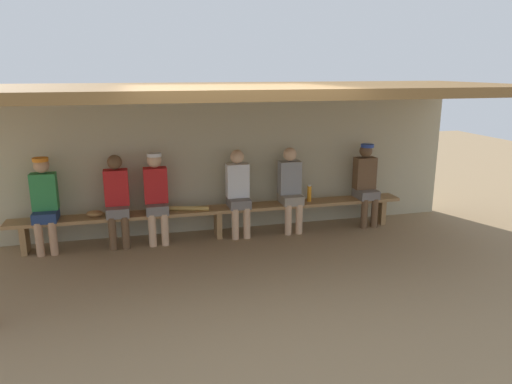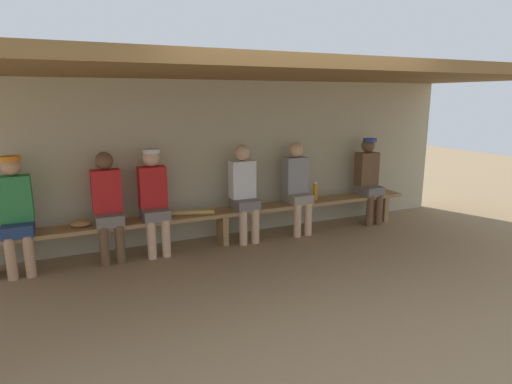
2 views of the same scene
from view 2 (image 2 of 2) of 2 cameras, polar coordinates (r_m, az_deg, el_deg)
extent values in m
plane|color=#937754|center=(4.67, 2.31, -12.49)|extent=(24.00, 24.00, 0.00)
cube|color=#B7AD8C|center=(6.15, -6.06, 4.26)|extent=(8.00, 0.20, 2.20)
cube|color=brown|center=(4.88, -1.31, 15.87)|extent=(8.00, 2.80, 0.12)
cube|color=#9E7547|center=(5.86, -4.51, -2.74)|extent=(6.00, 0.36, 0.05)
cube|color=#9E7547|center=(5.93, -4.47, -4.89)|extent=(0.08, 0.29, 0.41)
cube|color=#9E7547|center=(7.30, 16.24, -2.02)|extent=(0.08, 0.29, 0.41)
cube|color=slate|center=(5.59, -13.25, -2.81)|extent=(0.32, 0.40, 0.14)
cylinder|color=#DBAD84|center=(5.50, -13.68, -6.22)|extent=(0.11, 0.11, 0.48)
cylinder|color=#DBAD84|center=(5.54, -11.84, -6.01)|extent=(0.11, 0.11, 0.48)
cube|color=red|center=(5.59, -13.58, 0.66)|extent=(0.34, 0.20, 0.52)
sphere|color=#DBAD84|center=(5.53, -13.77, 4.41)|extent=(0.21, 0.21, 0.21)
cylinder|color=white|center=(5.48, -13.74, 5.29)|extent=(0.21, 0.21, 0.05)
cube|color=slate|center=(7.03, 14.74, 0.24)|extent=(0.32, 0.40, 0.14)
cylinder|color=brown|center=(6.92, 14.86, -2.42)|extent=(0.11, 0.11, 0.48)
cylinder|color=brown|center=(7.04, 15.99, -2.25)|extent=(0.11, 0.11, 0.48)
cube|color=brown|center=(7.03, 14.47, 3.00)|extent=(0.34, 0.20, 0.52)
sphere|color=brown|center=(6.98, 14.64, 5.99)|extent=(0.21, 0.21, 0.21)
cylinder|color=#2D47A5|center=(6.94, 14.89, 6.69)|extent=(0.21, 0.21, 0.05)
cube|color=gray|center=(6.31, 5.54, -0.79)|extent=(0.32, 0.40, 0.14)
cylinder|color=#DBAD84|center=(6.20, 5.50, -3.79)|extent=(0.11, 0.11, 0.48)
cylinder|color=#DBAD84|center=(6.29, 6.93, -3.59)|extent=(0.11, 0.11, 0.48)
cube|color=gray|center=(6.31, 5.24, 2.28)|extent=(0.34, 0.20, 0.52)
sphere|color=#DBAD84|center=(6.25, 5.31, 5.62)|extent=(0.21, 0.21, 0.21)
cube|color=slate|center=(5.94, -1.52, -1.57)|extent=(0.32, 0.40, 0.14)
cylinder|color=#DBAD84|center=(5.84, -1.70, -4.77)|extent=(0.11, 0.11, 0.48)
cylinder|color=#DBAD84|center=(5.91, -0.09, -4.56)|extent=(0.11, 0.11, 0.48)
cube|color=white|center=(5.94, -1.84, 1.69)|extent=(0.34, 0.20, 0.52)
sphere|color=#DBAD84|center=(5.88, -1.87, 5.23)|extent=(0.21, 0.21, 0.21)
cube|color=navy|center=(5.52, -29.02, -4.27)|extent=(0.32, 0.40, 0.14)
cylinder|color=tan|center=(5.46, -29.75, -7.73)|extent=(0.11, 0.11, 0.48)
cylinder|color=tan|center=(5.44, -27.86, -7.58)|extent=(0.11, 0.11, 0.48)
cube|color=#2D8442|center=(5.52, -29.32, -0.76)|extent=(0.34, 0.20, 0.52)
sphere|color=tan|center=(5.46, -29.73, 3.02)|extent=(0.21, 0.21, 0.21)
cylinder|color=orange|center=(5.41, -29.87, 3.90)|extent=(0.21, 0.21, 0.05)
cube|color=slate|center=(5.51, -18.92, -3.37)|extent=(0.32, 0.40, 0.14)
cylinder|color=brown|center=(5.44, -19.47, -6.83)|extent=(0.11, 0.11, 0.48)
cylinder|color=brown|center=(5.45, -17.58, -6.64)|extent=(0.11, 0.11, 0.48)
cube|color=red|center=(5.51, -19.25, 0.15)|extent=(0.34, 0.20, 0.52)
sphere|color=brown|center=(5.45, -19.53, 3.95)|extent=(0.21, 0.21, 0.21)
cylinder|color=orange|center=(6.48, 7.86, 0.02)|extent=(0.07, 0.07, 0.25)
cylinder|color=white|center=(6.46, 7.90, 1.21)|extent=(0.05, 0.05, 0.02)
ellipsoid|color=olive|center=(5.52, -22.27, -3.89)|extent=(0.27, 0.22, 0.09)
cylinder|color=tan|center=(5.69, -9.83, -2.77)|extent=(0.83, 0.30, 0.07)
camera|label=1|loc=(1.90, 133.49, 8.48)|focal=33.79mm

